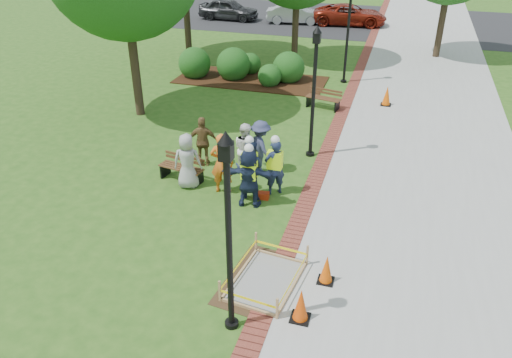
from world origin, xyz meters
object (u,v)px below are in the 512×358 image
(wet_concrete_pad, at_px, (266,274))
(lamp_near, at_px, (228,223))
(hivis_worker_b, at_px, (275,165))
(bench_near, at_px, (182,173))
(hivis_worker_c, at_px, (249,167))
(hivis_worker_a, at_px, (249,176))
(cone_front, at_px, (301,305))

(wet_concrete_pad, xyz_separation_m, lamp_near, (-0.30, -1.45, 2.25))
(hivis_worker_b, bearing_deg, wet_concrete_pad, -77.96)
(bench_near, bearing_deg, hivis_worker_c, -7.20)
(wet_concrete_pad, relative_size, hivis_worker_a, 1.32)
(bench_near, height_order, hivis_worker_b, hivis_worker_b)
(bench_near, distance_m, hivis_worker_b, 2.96)
(bench_near, relative_size, hivis_worker_b, 0.80)
(bench_near, relative_size, hivis_worker_c, 0.78)
(lamp_near, xyz_separation_m, hivis_worker_a, (-1.02, 4.44, -1.55))
(bench_near, bearing_deg, wet_concrete_pad, -45.45)
(hivis_worker_c, bearing_deg, cone_front, -60.79)
(hivis_worker_c, bearing_deg, hivis_worker_a, -73.95)
(wet_concrete_pad, bearing_deg, hivis_worker_c, 112.73)
(wet_concrete_pad, xyz_separation_m, hivis_worker_b, (-0.82, 3.82, 0.68))
(lamp_near, bearing_deg, hivis_worker_b, 95.61)
(lamp_near, height_order, hivis_worker_a, lamp_near)
(bench_near, distance_m, hivis_worker_a, 2.60)
(hivis_worker_a, relative_size, hivis_worker_c, 1.00)
(lamp_near, bearing_deg, wet_concrete_pad, 78.36)
(bench_near, height_order, hivis_worker_a, hivis_worker_a)
(wet_concrete_pad, height_order, hivis_worker_b, hivis_worker_b)
(wet_concrete_pad, xyz_separation_m, bench_near, (-3.70, 3.76, 0.01))
(lamp_near, bearing_deg, hivis_worker_a, 102.94)
(wet_concrete_pad, height_order, hivis_worker_c, hivis_worker_c)
(bench_near, bearing_deg, hivis_worker_b, 1.28)
(cone_front, distance_m, lamp_near, 2.53)
(hivis_worker_a, distance_m, hivis_worker_c, 0.50)
(bench_near, relative_size, lamp_near, 0.34)
(lamp_near, height_order, hivis_worker_b, lamp_near)
(wet_concrete_pad, bearing_deg, hivis_worker_b, 102.04)
(hivis_worker_b, bearing_deg, bench_near, -178.72)
(hivis_worker_b, bearing_deg, hivis_worker_c, -151.48)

